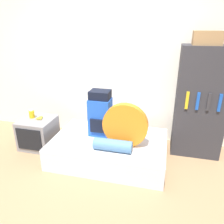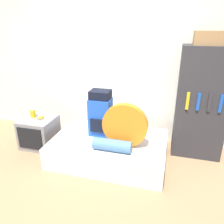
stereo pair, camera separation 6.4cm
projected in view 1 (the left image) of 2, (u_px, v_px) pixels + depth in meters
The scene contains 11 objects.
ground_plane at pixel (80, 191), 2.78m from camera, with size 16.00×16.00×0.00m, color #997551.
wall_back at pixel (111, 66), 3.77m from camera, with size 8.00×0.05×2.60m.
bed at pixel (109, 148), 3.41m from camera, with size 1.71×1.14×0.34m.
backpack at pixel (100, 114), 3.37m from camera, with size 0.33×0.29×0.72m.
tent_bag at pixel (125, 125), 3.05m from camera, with size 0.64×0.10×0.64m.
sleeping_roll at pixel (113, 145), 3.00m from camera, with size 0.54×0.17×0.17m.
television at pixel (38, 133), 3.71m from camera, with size 0.54×0.54×0.50m.
canister at pixel (32, 114), 3.67m from camera, with size 0.09×0.09×0.14m.
banana_bunch at pixel (40, 118), 3.65m from camera, with size 0.11×0.14×0.03m.
bookshelf at pixel (200, 103), 3.33m from camera, with size 0.73×0.43×1.70m.
cardboard_box at pixel (207, 38), 2.95m from camera, with size 0.37×0.25×0.19m.
Camera 1 is at (0.93, -2.04, 1.97)m, focal length 35.00 mm.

